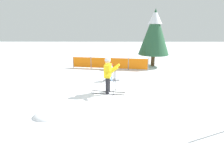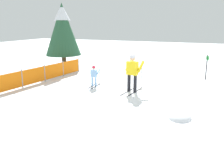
% 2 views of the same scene
% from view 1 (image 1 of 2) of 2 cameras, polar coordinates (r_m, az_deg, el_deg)
% --- Properties ---
extents(ground_plane, '(60.00, 60.00, 0.00)m').
position_cam_1_polar(ground_plane, '(8.68, -1.00, -6.75)').
color(ground_plane, white).
extents(skier_adult, '(1.72, 0.83, 1.79)m').
position_cam_1_polar(skier_adult, '(8.32, -1.20, 0.03)').
color(skier_adult, black).
rests_on(skier_adult, ground_plane).
extents(skier_child, '(1.00, 0.52, 1.07)m').
position_cam_1_polar(skier_child, '(10.43, -0.12, 0.50)').
color(skier_child, black).
rests_on(skier_child, ground_plane).
extents(safety_fence, '(5.79, 0.91, 0.94)m').
position_cam_1_polar(safety_fence, '(13.34, -0.84, 2.94)').
color(safety_fence, gray).
rests_on(safety_fence, ground_plane).
extents(conifer_far, '(2.45, 2.45, 4.55)m').
position_cam_1_polar(conifer_far, '(14.60, 13.73, 12.80)').
color(conifer_far, '#4C3823').
rests_on(conifer_far, ground_plane).
extents(snow_mound, '(0.97, 0.82, 0.39)m').
position_cam_1_polar(snow_mound, '(6.96, -20.55, -13.42)').
color(snow_mound, white).
rests_on(snow_mound, ground_plane).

